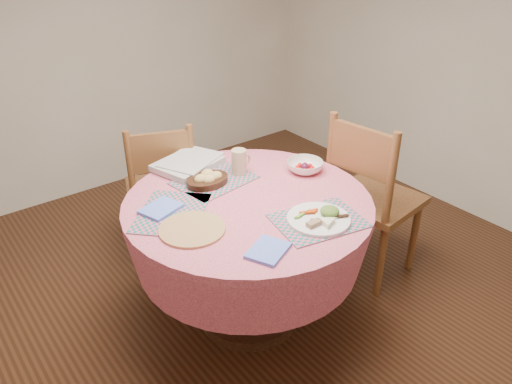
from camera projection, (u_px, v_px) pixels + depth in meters
ground at (249, 315)px, 2.83m from camera, size 4.00×4.00×0.00m
dining_table at (248, 233)px, 2.56m from camera, size 1.24×1.24×0.75m
chair_right at (370, 195)px, 2.93m from camera, size 0.52×0.54×1.04m
chair_back at (162, 187)px, 3.13m from camera, size 0.56×0.55×0.94m
placemat_front at (318, 221)px, 2.29m from camera, size 0.45×0.38×0.01m
placemat_left at (172, 213)px, 2.36m from camera, size 0.50×0.49×0.01m
placemat_back at (214, 180)px, 2.65m from camera, size 0.44×0.35×0.01m
wicker_trivet at (192, 229)px, 2.23m from camera, size 0.30×0.30×0.01m
napkin_near at (268, 250)px, 2.08m from camera, size 0.22×0.20×0.01m
napkin_far at (161, 209)px, 2.37m from camera, size 0.21×0.19×0.01m
dinner_plate at (320, 218)px, 2.29m from camera, size 0.29×0.29×0.05m
bread_bowl at (208, 179)px, 2.59m from camera, size 0.23×0.23×0.08m
latte_mug at (239, 162)px, 2.68m from camera, size 0.12×0.08×0.14m
fruit_bowl at (305, 167)px, 2.73m from camera, size 0.25×0.25×0.06m
newspaper_stack at (188, 163)px, 2.77m from camera, size 0.42×0.36×0.04m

